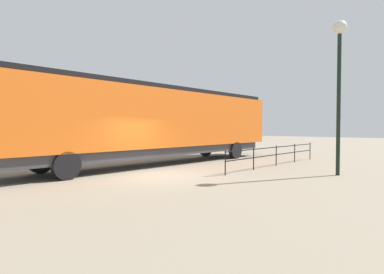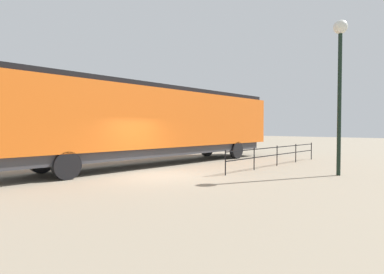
{
  "view_description": "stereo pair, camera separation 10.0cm",
  "coord_description": "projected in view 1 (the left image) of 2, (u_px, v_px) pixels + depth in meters",
  "views": [
    {
      "loc": [
        9.77,
        -8.39,
        2.01
      ],
      "look_at": [
        1.49,
        0.52,
        1.64
      ],
      "focal_mm": 28.72,
      "sensor_mm": 36.0,
      "label": 1
    },
    {
      "loc": [
        9.85,
        -8.32,
        2.01
      ],
      "look_at": [
        1.49,
        0.52,
        1.64
      ],
      "focal_mm": 28.72,
      "sensor_mm": 36.0,
      "label": 2
    }
  ],
  "objects": [
    {
      "name": "ground_plane",
      "position": [
        158.0,
        176.0,
        12.85
      ],
      "size": [
        120.0,
        120.0,
        0.0
      ],
      "primitive_type": "plane",
      "color": "gray"
    },
    {
      "name": "lamp_post",
      "position": [
        339.0,
        63.0,
        12.85
      ],
      "size": [
        0.57,
        0.57,
        6.49
      ],
      "color": "black",
      "rests_on": "ground_plane"
    },
    {
      "name": "platform_fence",
      "position": [
        276.0,
        152.0,
        16.21
      ],
      "size": [
        0.05,
        9.02,
        1.07
      ],
      "color": "black",
      "rests_on": "ground_plane"
    },
    {
      "name": "locomotive",
      "position": [
        165.0,
        121.0,
        17.15
      ],
      "size": [
        2.83,
        17.59,
        4.22
      ],
      "color": "orange",
      "rests_on": "ground_plane"
    }
  ]
}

